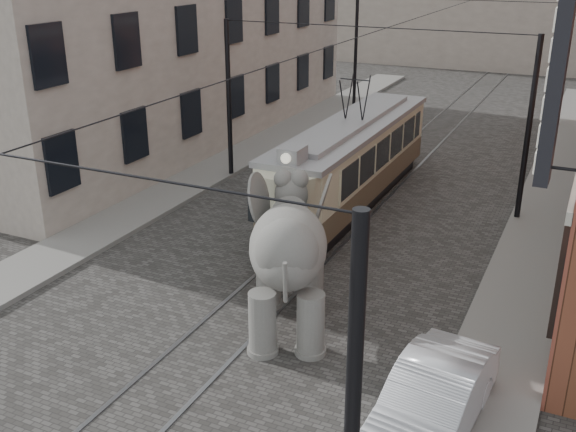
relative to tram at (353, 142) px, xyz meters
The scene contains 9 objects.
ground 5.78m from the tram, 86.18° to the right, with size 120.00×120.00×0.00m, color #44423F.
tram_rails 5.77m from the tram, 86.18° to the right, with size 1.54×80.00×0.02m, color slate, non-canonical shape.
sidewalk_right 8.56m from the tram, 40.01° to the right, with size 2.00×60.00×0.15m, color slate.
sidewalk_left 8.41m from the tram, 139.02° to the right, with size 2.00×60.00×0.15m, color slate.
stucco_building 11.96m from the tram, 156.34° to the left, with size 7.00×24.00×10.00m, color gray.
catenary 0.90m from the tram, 65.06° to the right, with size 11.00×30.20×6.00m, color black, non-canonical shape.
tram is the anchor object (origin of this frame).
elephant 8.82m from the tram, 79.37° to the right, with size 2.96×5.38×3.29m, color #605E59, non-canonical shape.
parked_car 12.33m from the tram, 62.99° to the right, with size 1.46×4.15×1.37m, color #B1B1B6.
Camera 1 is at (7.14, -15.79, 8.34)m, focal length 41.94 mm.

